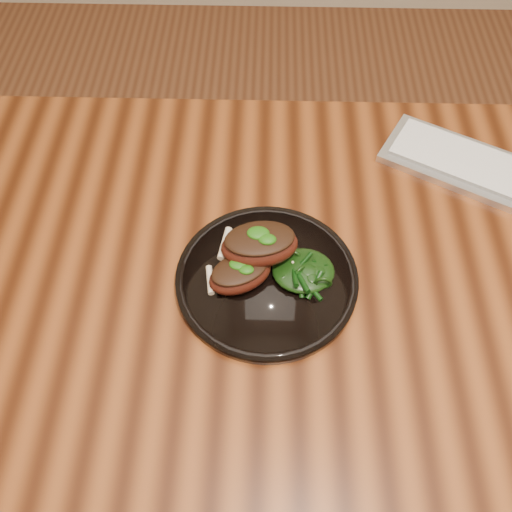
{
  "coord_description": "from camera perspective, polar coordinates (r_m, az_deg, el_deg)",
  "views": [
    {
      "loc": [
        -0.22,
        -0.52,
        1.5
      ],
      "look_at": [
        -0.23,
        -0.01,
        0.78
      ],
      "focal_mm": 40.0,
      "sensor_mm": 36.0,
      "label": 1
    }
  ],
  "objects": [
    {
      "name": "greens_heap",
      "position": [
        0.87,
        4.78,
        -1.23
      ],
      "size": [
        0.1,
        0.09,
        0.04
      ],
      "color": "black",
      "rests_on": "plate"
    },
    {
      "name": "herb_smear",
      "position": [
        0.92,
        -1.07,
        1.28
      ],
      "size": [
        0.08,
        0.05,
        0.0
      ],
      "primitive_type": "ellipsoid",
      "color": "#0F4207",
      "rests_on": "plate"
    },
    {
      "name": "desk",
      "position": [
        1.01,
        13.35,
        -3.66
      ],
      "size": [
        1.6,
        0.8,
        0.75
      ],
      "color": "#321306",
      "rests_on": "ground"
    },
    {
      "name": "lamb_chop_front",
      "position": [
        0.86,
        -1.64,
        -1.72
      ],
      "size": [
        0.12,
        0.1,
        0.04
      ],
      "color": "#44160D",
      "rests_on": "plate"
    },
    {
      "name": "plate",
      "position": [
        0.89,
        1.09,
        -2.28
      ],
      "size": [
        0.28,
        0.28,
        0.02
      ],
      "color": "black",
      "rests_on": "desk"
    },
    {
      "name": "keyboard",
      "position": [
        1.11,
        23.64,
        7.11
      ],
      "size": [
        0.45,
        0.33,
        0.02
      ],
      "color": "silver",
      "rests_on": "desk"
    },
    {
      "name": "lamb_chop_back",
      "position": [
        0.86,
        0.31,
        1.2
      ],
      "size": [
        0.13,
        0.09,
        0.05
      ],
      "color": "#44160D",
      "rests_on": "plate"
    }
  ]
}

